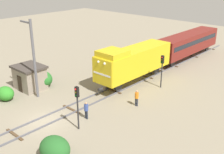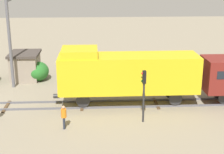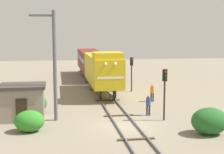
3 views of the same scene
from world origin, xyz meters
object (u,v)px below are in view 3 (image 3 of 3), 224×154
Objects in this scene: traffic_signal_mid at (132,68)px; catenary_mast at (54,63)px; locomotive at (103,69)px; traffic_signal_near at (165,85)px; worker_near_track at (148,103)px; relay_hut at (23,102)px; passenger_car_leading at (90,60)px; worker_by_signal at (152,92)px.

traffic_signal_mid is 14.06m from catenary_mast.
locomotive reaches higher than traffic_signal_mid.
traffic_signal_near is at bearing -9.37° from catenary_mast.
relay_hut is at bearing 96.90° from worker_near_track.
relay_hut is at bearing -108.22° from passenger_car_leading.
relay_hut is (-10.70, 2.08, -1.36)m from traffic_signal_near.
worker_near_track is at bearing 2.30° from catenary_mast.
locomotive reaches higher than worker_by_signal.
catenary_mast reaches higher than worker_near_track.
locomotive is at bearing 22.99° from worker_near_track.
worker_near_track is at bearing 123.12° from worker_by_signal.
worker_near_track is at bearing -95.29° from traffic_signal_mid.
worker_near_track is at bearing -76.32° from locomotive.
traffic_signal_mid is 10.98m from worker_near_track.
traffic_signal_near reaches higher than traffic_signal_mid.
worker_near_track is at bearing -2.41° from relay_hut.
traffic_signal_mid is 2.27× the size of worker_by_signal.
locomotive is at bearing -164.66° from traffic_signal_mid.
catenary_mast is (-9.26, -5.47, 3.43)m from worker_by_signal.
traffic_signal_mid is at bearing 15.34° from locomotive.
worker_near_track is at bearing -84.09° from passenger_car_leading.
traffic_signal_near reaches higher than worker_near_track.
passenger_car_leading is 23.37m from worker_near_track.
passenger_car_leading is 8.24× the size of worker_near_track.
locomotive is 13.34m from passenger_car_leading.
worker_by_signal is at bearing -9.88° from worker_near_track.
worker_by_signal is at bearing -48.19° from locomotive.
worker_by_signal is 12.63m from relay_hut.
traffic_signal_near is at bearing -82.67° from passenger_car_leading.
traffic_signal_mid is (3.40, -12.40, 0.17)m from passenger_car_leading.
worker_near_track is 9.92m from relay_hut.
worker_by_signal is at bearing 22.10° from relay_hut.
passenger_car_leading is at bearing 71.78° from relay_hut.
traffic_signal_near is 1.02× the size of traffic_signal_mid.
catenary_mast is (-8.26, 1.36, 1.67)m from traffic_signal_near.
traffic_signal_near is 2.32× the size of worker_by_signal.
locomotive is 1.39× the size of catenary_mast.
catenary_mast is at bearing 82.89° from worker_by_signal.
traffic_signal_near is (3.20, -11.53, -0.02)m from locomotive.
traffic_signal_mid is 0.46× the size of catenary_mast.
locomotive reaches higher than passenger_car_leading.
passenger_car_leading is 3.54× the size of traffic_signal_near.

